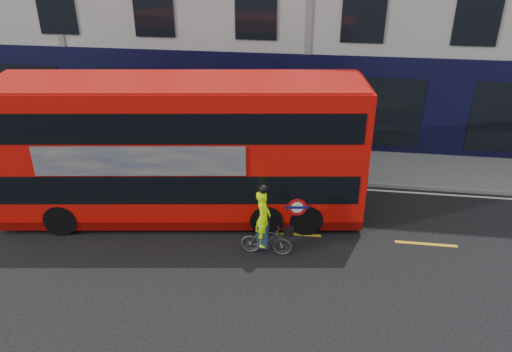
# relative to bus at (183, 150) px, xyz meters

# --- Properties ---
(ground) EXTENTS (120.00, 120.00, 0.00)m
(ground) POSITION_rel_bus_xyz_m (3.47, -2.20, -2.29)
(ground) COLOR black
(ground) RESTS_ON ground
(pavement) EXTENTS (60.00, 3.00, 0.12)m
(pavement) POSITION_rel_bus_xyz_m (3.47, 4.30, -2.23)
(pavement) COLOR slate
(pavement) RESTS_ON ground
(kerb) EXTENTS (60.00, 0.12, 0.13)m
(kerb) POSITION_rel_bus_xyz_m (3.47, 2.80, -2.23)
(kerb) COLOR gray
(kerb) RESTS_ON ground
(road_edge_line) EXTENTS (58.00, 0.10, 0.01)m
(road_edge_line) POSITION_rel_bus_xyz_m (3.47, 2.50, -2.29)
(road_edge_line) COLOR silver
(road_edge_line) RESTS_ON ground
(lane_dashes) EXTENTS (58.00, 0.12, 0.01)m
(lane_dashes) POSITION_rel_bus_xyz_m (3.47, -0.70, -2.29)
(lane_dashes) COLOR gold
(lane_dashes) RESTS_ON ground
(bus) EXTENTS (11.32, 4.01, 4.48)m
(bus) POSITION_rel_bus_xyz_m (0.00, 0.00, 0.00)
(bus) COLOR red
(bus) RESTS_ON ground
(cyclist) EXTENTS (1.51, 0.62, 2.23)m
(cyclist) POSITION_rel_bus_xyz_m (2.79, -1.84, -1.52)
(cyclist) COLOR #46494B
(cyclist) RESTS_ON ground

